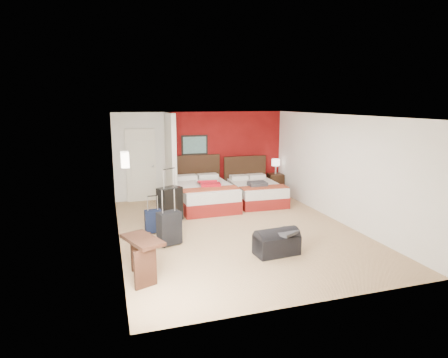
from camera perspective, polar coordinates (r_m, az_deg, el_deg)
name	(u,v)px	position (r m, az deg, el deg)	size (l,w,h in m)	color
ground	(237,230)	(8.45, 1.94, -7.68)	(6.50, 6.50, 0.00)	tan
room_walls	(162,167)	(9.16, -9.28, 1.81)	(5.02, 6.52, 2.50)	white
red_accent_panel	(225,154)	(11.39, 0.21, 3.81)	(3.50, 0.04, 2.50)	maroon
partition_wall	(171,159)	(10.39, -8.01, 2.95)	(0.12, 1.20, 2.50)	silver
entry_door	(141,165)	(10.91, -12.37, 2.01)	(0.82, 0.06, 2.05)	silver
bed_left	(204,196)	(10.22, -2.99, -2.50)	(1.43, 2.04, 0.61)	silver
bed_right	(256,193)	(10.69, 4.89, -2.10)	(1.25, 1.79, 0.54)	white
red_suitcase_open	(209,183)	(10.07, -2.32, -0.65)	(0.51, 0.71, 0.09)	red
jacket_bundle	(257,184)	(10.31, 5.03, -0.75)	(0.48, 0.39, 0.12)	#3C3C41
nightstand	(275,183)	(11.81, 7.71, -0.67)	(0.43, 0.43, 0.61)	#321D10
table_lamp	(276,166)	(11.71, 7.78, 1.88)	(0.26, 0.26, 0.46)	white
suitcase_black	(170,205)	(8.99, -8.13, -3.95)	(0.53, 0.33, 0.80)	black
suitcase_charcoal	(169,229)	(7.59, -8.23, -7.50)	(0.44, 0.27, 0.64)	black
suitcase_navy	(153,222)	(8.34, -10.59, -6.41)	(0.35, 0.21, 0.48)	black
duffel_bag	(277,244)	(7.18, 7.90, -9.62)	(0.81, 0.43, 0.41)	black
jacket_draped	(285,232)	(7.12, 9.23, -7.85)	(0.42, 0.35, 0.06)	#35353A
desk	(143,258)	(6.32, -12.07, -11.53)	(0.40, 0.80, 0.67)	black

